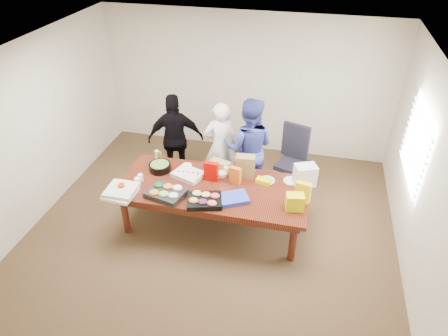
% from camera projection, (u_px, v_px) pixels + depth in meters
% --- Properties ---
extents(floor, '(5.50, 5.00, 0.02)m').
position_uv_depth(floor, '(214.00, 225.00, 6.34)').
color(floor, '#47301E').
rests_on(floor, ground).
extents(ceiling, '(5.50, 5.00, 0.02)m').
position_uv_depth(ceiling, '(210.00, 55.00, 4.82)').
color(ceiling, white).
rests_on(ceiling, wall_back).
extents(wall_back, '(5.50, 0.04, 2.70)m').
position_uv_depth(wall_back, '(246.00, 85.00, 7.60)').
color(wall_back, beige).
rests_on(wall_back, floor).
extents(wall_front, '(5.50, 0.04, 2.70)m').
position_uv_depth(wall_front, '(141.00, 295.00, 3.56)').
color(wall_front, beige).
rests_on(wall_front, floor).
extents(wall_left, '(0.04, 5.00, 2.70)m').
position_uv_depth(wall_left, '(38.00, 130.00, 6.11)').
color(wall_left, beige).
rests_on(wall_left, floor).
extents(wall_right, '(0.04, 5.00, 2.70)m').
position_uv_depth(wall_right, '(423.00, 178.00, 5.05)').
color(wall_right, beige).
rests_on(wall_right, floor).
extents(window_panel, '(0.03, 1.40, 1.10)m').
position_uv_depth(window_panel, '(417.00, 144.00, 5.46)').
color(window_panel, white).
rests_on(window_panel, wall_right).
extents(window_blinds, '(0.04, 1.36, 1.00)m').
position_uv_depth(window_blinds, '(413.00, 144.00, 5.46)').
color(window_blinds, beige).
rests_on(window_blinds, wall_right).
extents(conference_table, '(2.80, 1.20, 0.75)m').
position_uv_depth(conference_table, '(213.00, 206.00, 6.12)').
color(conference_table, '#4C1C0F').
rests_on(conference_table, floor).
extents(office_chair, '(0.72, 0.72, 1.12)m').
position_uv_depth(office_chair, '(293.00, 163.00, 6.79)').
color(office_chair, black).
rests_on(office_chair, floor).
extents(person_center, '(0.67, 0.55, 1.59)m').
position_uv_depth(person_center, '(221.00, 146.00, 6.80)').
color(person_center, white).
rests_on(person_center, floor).
extents(person_right, '(0.88, 0.71, 1.75)m').
position_uv_depth(person_right, '(249.00, 148.00, 6.58)').
color(person_right, '#323C8A').
rests_on(person_right, floor).
extents(person_left, '(1.03, 0.66, 1.63)m').
position_uv_depth(person_left, '(176.00, 139.00, 6.95)').
color(person_left, black).
rests_on(person_left, floor).
extents(veggie_tray, '(0.60, 0.51, 0.08)m').
position_uv_depth(veggie_tray, '(166.00, 193.00, 5.72)').
color(veggie_tray, black).
rests_on(veggie_tray, conference_table).
extents(fruit_tray, '(0.56, 0.48, 0.07)m').
position_uv_depth(fruit_tray, '(204.00, 201.00, 5.57)').
color(fruit_tray, black).
rests_on(fruit_tray, conference_table).
extents(sheet_cake, '(0.52, 0.45, 0.08)m').
position_uv_depth(sheet_cake, '(188.00, 175.00, 6.10)').
color(sheet_cake, silver).
rests_on(sheet_cake, conference_table).
extents(salad_bowl, '(0.44, 0.44, 0.11)m').
position_uv_depth(salad_bowl, '(160.00, 167.00, 6.24)').
color(salad_bowl, black).
rests_on(salad_bowl, conference_table).
extents(chip_bag_blue, '(0.49, 0.45, 0.06)m').
position_uv_depth(chip_bag_blue, '(234.00, 198.00, 5.63)').
color(chip_bag_blue, '#2C3EC1').
rests_on(chip_bag_blue, conference_table).
extents(chip_bag_red, '(0.21, 0.10, 0.30)m').
position_uv_depth(chip_bag_red, '(211.00, 171.00, 5.97)').
color(chip_bag_red, '#B40500').
rests_on(chip_bag_red, conference_table).
extents(chip_bag_yellow, '(0.22, 0.13, 0.32)m').
position_uv_depth(chip_bag_yellow, '(303.00, 192.00, 5.54)').
color(chip_bag_yellow, yellow).
rests_on(chip_bag_yellow, conference_table).
extents(chip_bag_orange, '(0.18, 0.12, 0.26)m').
position_uv_depth(chip_bag_orange, '(235.00, 175.00, 5.92)').
color(chip_bag_orange, '#D46016').
rests_on(chip_bag_orange, conference_table).
extents(mayo_jar, '(0.09, 0.09, 0.13)m').
position_uv_depth(mayo_jar, '(226.00, 171.00, 6.15)').
color(mayo_jar, white).
rests_on(mayo_jar, conference_table).
extents(mustard_bottle, '(0.06, 0.06, 0.15)m').
position_uv_depth(mustard_bottle, '(231.00, 172.00, 6.09)').
color(mustard_bottle, '#D59400').
rests_on(mustard_bottle, conference_table).
extents(dressing_bottle, '(0.07, 0.07, 0.19)m').
position_uv_depth(dressing_bottle, '(160.00, 157.00, 6.41)').
color(dressing_bottle, brown).
rests_on(dressing_bottle, conference_table).
extents(ranch_bottle, '(0.06, 0.06, 0.19)m').
position_uv_depth(ranch_bottle, '(157.00, 156.00, 6.44)').
color(ranch_bottle, silver).
rests_on(ranch_bottle, conference_table).
extents(banana_bunch, '(0.23, 0.17, 0.07)m').
position_uv_depth(banana_bunch, '(263.00, 181.00, 5.97)').
color(banana_bunch, '#D6E805').
rests_on(banana_bunch, conference_table).
extents(bread_loaf, '(0.35, 0.24, 0.13)m').
position_uv_depth(bread_loaf, '(220.00, 165.00, 6.28)').
color(bread_loaf, '#9F8645').
rests_on(bread_loaf, conference_table).
extents(kraft_bag, '(0.30, 0.19, 0.37)m').
position_uv_depth(kraft_bag, '(245.00, 167.00, 6.02)').
color(kraft_bag, olive).
rests_on(kraft_bag, conference_table).
extents(red_cup, '(0.12, 0.12, 0.13)m').
position_uv_depth(red_cup, '(122.00, 188.00, 5.77)').
color(red_cup, red).
rests_on(red_cup, conference_table).
extents(clear_cup_a, '(0.09, 0.09, 0.12)m').
position_uv_depth(clear_cup_a, '(138.00, 182.00, 5.91)').
color(clear_cup_a, white).
rests_on(clear_cup_a, conference_table).
extents(clear_cup_b, '(0.09, 0.09, 0.11)m').
position_uv_depth(clear_cup_b, '(141.00, 178.00, 6.00)').
color(clear_cup_b, white).
rests_on(clear_cup_b, conference_table).
extents(pizza_box_lower, '(0.44, 0.44, 0.05)m').
position_uv_depth(pizza_box_lower, '(121.00, 194.00, 5.73)').
color(pizza_box_lower, white).
rests_on(pizza_box_lower, conference_table).
extents(pizza_box_upper, '(0.42, 0.42, 0.05)m').
position_uv_depth(pizza_box_upper, '(121.00, 190.00, 5.73)').
color(pizza_box_upper, beige).
rests_on(pizza_box_upper, pizza_box_lower).
extents(plate_a, '(0.26, 0.26, 0.01)m').
position_uv_depth(plate_a, '(291.00, 181.00, 6.02)').
color(plate_a, white).
rests_on(plate_a, conference_table).
extents(plate_b, '(0.28, 0.28, 0.01)m').
position_uv_depth(plate_b, '(267.00, 180.00, 6.03)').
color(plate_b, silver).
rests_on(plate_b, conference_table).
extents(dip_bowl_a, '(0.16, 0.16, 0.06)m').
position_uv_depth(dip_bowl_a, '(221.00, 174.00, 6.12)').
color(dip_bowl_a, beige).
rests_on(dip_bowl_a, conference_table).
extents(dip_bowl_b, '(0.16, 0.16, 0.06)m').
position_uv_depth(dip_bowl_b, '(187.00, 167.00, 6.30)').
color(dip_bowl_b, white).
rests_on(dip_bowl_b, conference_table).
extents(grocery_bag_white, '(0.37, 0.32, 0.33)m').
position_uv_depth(grocery_bag_white, '(305.00, 175.00, 5.87)').
color(grocery_bag_white, silver).
rests_on(grocery_bag_white, conference_table).
extents(grocery_bag_yellow, '(0.27, 0.21, 0.24)m').
position_uv_depth(grocery_bag_yellow, '(295.00, 202.00, 5.42)').
color(grocery_bag_yellow, '#E0EB0A').
rests_on(grocery_bag_yellow, conference_table).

